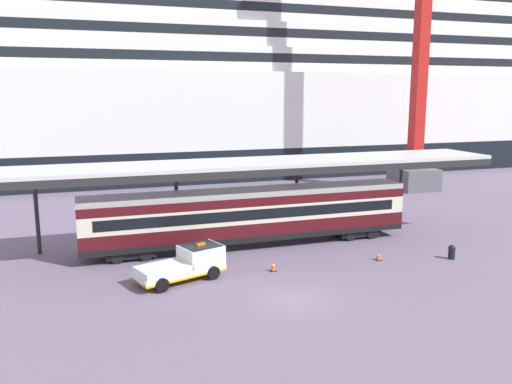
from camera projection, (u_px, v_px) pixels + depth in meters
name	position (u px, v px, depth m)	size (l,w,h in m)	color
ground_plane	(294.00, 299.00, 27.81)	(400.00, 400.00, 0.00)	slate
cruise_ship	(261.00, 63.00, 76.75)	(174.44, 28.63, 45.12)	black
platform_canopy	(248.00, 165.00, 36.76)	(37.68, 5.26, 6.03)	silver
train_carriage	(250.00, 214.00, 37.03)	(23.22, 2.81, 4.11)	black
service_truck	(187.00, 263.00, 30.65)	(5.57, 3.59, 2.02)	white
traffic_cone_near	(378.00, 256.00, 34.19)	(0.36, 0.36, 0.64)	black
traffic_cone_mid	(273.00, 266.00, 32.07)	(0.36, 0.36, 0.71)	black
dockside_crane	(425.00, 24.00, 56.25)	(11.01, 4.40, 56.89)	#595960
quay_bollard	(452.00, 251.00, 34.43)	(0.48, 0.48, 0.96)	black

